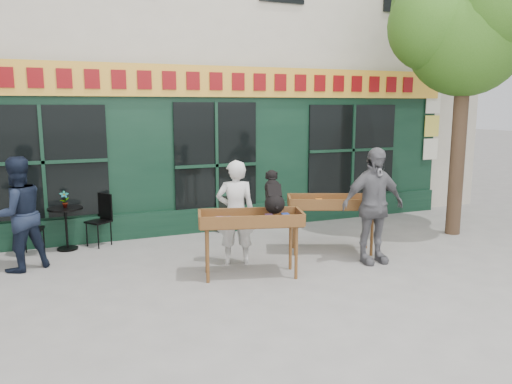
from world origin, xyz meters
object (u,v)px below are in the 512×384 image
Objects in this scene: book_cart_center at (251,223)px; woman at (236,213)px; book_cart_right at (332,206)px; bistro_table at (66,220)px; dog at (274,191)px; man_left at (18,214)px; man_right at (373,206)px.

woman reaches higher than book_cart_center.
bistro_table is (-4.29, 1.90, -0.28)m from book_cart_right.
dog is 0.37× the size of book_cart_right.
man_left is at bearing 168.24° from book_cart_center.
book_cart_center is at bearing -137.93° from book_cart_right.
man_right is 5.31m from bistro_table.
book_cart_center is at bearing 179.25° from man_right.
book_cart_center is 0.59m from dog.
bistro_table is 0.43× the size of man_left.
man_left is at bearing -168.65° from book_cart_right.
man_left reaches higher than dog.
man_right reaches higher than man_left.
book_cart_right is 0.82m from man_right.
bistro_table is (-2.51, 2.53, -0.28)m from book_cart_center.
bistro_table is 1.19m from man_left.
woman is 0.95× the size of man_left.
man_right reaches higher than bistro_table.
book_cart_right is at bearing -165.73° from woman.
book_cart_right reaches higher than bistro_table.
woman is at bearing 105.08° from book_cart_center.
woman is at bearing -158.12° from book_cart_right.
man_left is at bearing 169.89° from dog.
man_right reaches higher than book_cart_right.
dog is 0.79× the size of bistro_table.
woman is (-0.00, 0.65, 0.02)m from book_cart_center.
man_right is (2.08, -0.78, 0.10)m from woman.
book_cart_center is 0.90× the size of man_left.
dog is 0.32× the size of man_right.
man_right reaches higher than dog.
bistro_table is at bearing -21.67° from woman.
book_cart_center is 2.08m from man_right.
book_cart_center is 1.88m from book_cart_right.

